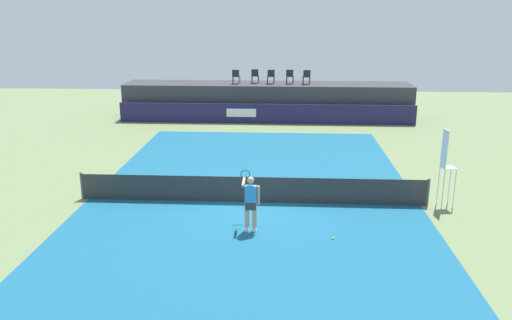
{
  "coord_description": "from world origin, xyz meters",
  "views": [
    {
      "loc": [
        1.14,
        -17.4,
        6.64
      ],
      "look_at": [
        0.04,
        2.0,
        1.0
      ],
      "focal_mm": 36.26,
      "sensor_mm": 36.0,
      "label": 1
    }
  ],
  "objects_px": {
    "spectator_chair_right": "(290,76)",
    "umpire_chair": "(446,163)",
    "net_post_far": "(428,192)",
    "tennis_ball": "(333,238)",
    "spectator_chair_far_left": "(236,76)",
    "net_post_near": "(82,186)",
    "spectator_chair_center": "(271,76)",
    "spectator_chair_left": "(255,75)",
    "spectator_chair_far_right": "(307,76)",
    "tennis_player": "(251,201)"
  },
  "relations": [
    {
      "from": "spectator_chair_right",
      "to": "umpire_chair",
      "type": "height_order",
      "value": "spectator_chair_right"
    },
    {
      "from": "net_post_far",
      "to": "tennis_ball",
      "type": "bearing_deg",
      "value": -139.85
    },
    {
      "from": "spectator_chair_far_left",
      "to": "spectator_chair_right",
      "type": "height_order",
      "value": "same"
    },
    {
      "from": "net_post_far",
      "to": "net_post_near",
      "type": "bearing_deg",
      "value": 180.0
    },
    {
      "from": "net_post_far",
      "to": "spectator_chair_center",
      "type": "bearing_deg",
      "value": 111.55
    },
    {
      "from": "spectator_chair_far_left",
      "to": "net_post_near",
      "type": "distance_m",
      "value": 15.73
    },
    {
      "from": "net_post_near",
      "to": "tennis_ball",
      "type": "bearing_deg",
      "value": -18.76
    },
    {
      "from": "tennis_ball",
      "to": "spectator_chair_center",
      "type": "bearing_deg",
      "value": 97.58
    },
    {
      "from": "umpire_chair",
      "to": "spectator_chair_left",
      "type": "bearing_deg",
      "value": 116.01
    },
    {
      "from": "spectator_chair_left",
      "to": "spectator_chair_far_right",
      "type": "bearing_deg",
      "value": -5.01
    },
    {
      "from": "spectator_chair_far_right",
      "to": "net_post_far",
      "type": "bearing_deg",
      "value": -76.03
    },
    {
      "from": "spectator_chair_far_left",
      "to": "umpire_chair",
      "type": "bearing_deg",
      "value": -59.99
    },
    {
      "from": "spectator_chair_center",
      "to": "tennis_ball",
      "type": "xyz_separation_m",
      "value": [
        2.41,
        -18.12,
        -2.66
      ]
    },
    {
      "from": "spectator_chair_far_right",
      "to": "tennis_ball",
      "type": "relative_size",
      "value": 13.06
    },
    {
      "from": "spectator_chair_far_right",
      "to": "spectator_chair_left",
      "type": "bearing_deg",
      "value": 174.99
    },
    {
      "from": "spectator_chair_far_right",
      "to": "umpire_chair",
      "type": "distance_m",
      "value": 15.68
    },
    {
      "from": "umpire_chair",
      "to": "tennis_ball",
      "type": "distance_m",
      "value": 5.28
    },
    {
      "from": "spectator_chair_far_right",
      "to": "net_post_near",
      "type": "height_order",
      "value": "spectator_chair_far_right"
    },
    {
      "from": "spectator_chair_right",
      "to": "tennis_ball",
      "type": "height_order",
      "value": "spectator_chair_right"
    },
    {
      "from": "spectator_chair_center",
      "to": "net_post_far",
      "type": "distance_m",
      "value": 16.41
    },
    {
      "from": "spectator_chair_right",
      "to": "net_post_near",
      "type": "height_order",
      "value": "spectator_chair_right"
    },
    {
      "from": "spectator_chair_left",
      "to": "spectator_chair_center",
      "type": "xyz_separation_m",
      "value": [
        1.0,
        -0.2,
        0.0
      ]
    },
    {
      "from": "net_post_near",
      "to": "tennis_ball",
      "type": "relative_size",
      "value": 14.71
    },
    {
      "from": "spectator_chair_center",
      "to": "spectator_chair_far_right",
      "type": "height_order",
      "value": "same"
    },
    {
      "from": "net_post_far",
      "to": "tennis_player",
      "type": "relative_size",
      "value": 0.56
    },
    {
      "from": "spectator_chair_left",
      "to": "tennis_player",
      "type": "height_order",
      "value": "spectator_chair_left"
    },
    {
      "from": "spectator_chair_center",
      "to": "spectator_chair_left",
      "type": "bearing_deg",
      "value": 168.54
    },
    {
      "from": "net_post_near",
      "to": "tennis_player",
      "type": "height_order",
      "value": "tennis_player"
    },
    {
      "from": "spectator_chair_right",
      "to": "tennis_ball",
      "type": "bearing_deg",
      "value": -86.15
    },
    {
      "from": "spectator_chair_center",
      "to": "net_post_near",
      "type": "height_order",
      "value": "spectator_chair_center"
    },
    {
      "from": "spectator_chair_left",
      "to": "net_post_near",
      "type": "bearing_deg",
      "value": -109.49
    },
    {
      "from": "tennis_player",
      "to": "spectator_chair_left",
      "type": "bearing_deg",
      "value": 92.9
    },
    {
      "from": "tennis_player",
      "to": "spectator_chair_far_left",
      "type": "bearing_deg",
      "value": 96.79
    },
    {
      "from": "spectator_chair_far_left",
      "to": "tennis_ball",
      "type": "xyz_separation_m",
      "value": [
        4.59,
        -17.99,
        -2.66
      ]
    },
    {
      "from": "umpire_chair",
      "to": "net_post_near",
      "type": "bearing_deg",
      "value": 179.93
    },
    {
      "from": "net_post_near",
      "to": "spectator_chair_far_left",
      "type": "bearing_deg",
      "value": 74.17
    },
    {
      "from": "spectator_chair_center",
      "to": "spectator_chair_right",
      "type": "height_order",
      "value": "same"
    },
    {
      "from": "spectator_chair_left",
      "to": "net_post_near",
      "type": "distance_m",
      "value": 16.4
    },
    {
      "from": "spectator_chair_left",
      "to": "net_post_near",
      "type": "height_order",
      "value": "spectator_chair_left"
    },
    {
      "from": "spectator_chair_center",
      "to": "umpire_chair",
      "type": "xyz_separation_m",
      "value": [
        6.48,
        -15.14,
        -1.11
      ]
    },
    {
      "from": "net_post_near",
      "to": "tennis_ball",
      "type": "distance_m",
      "value": 9.35
    },
    {
      "from": "spectator_chair_far_left",
      "to": "spectator_chair_right",
      "type": "distance_m",
      "value": 3.38
    },
    {
      "from": "spectator_chair_center",
      "to": "net_post_near",
      "type": "relative_size",
      "value": 0.89
    },
    {
      "from": "spectator_chair_right",
      "to": "tennis_ball",
      "type": "relative_size",
      "value": 13.06
    },
    {
      "from": "spectator_chair_right",
      "to": "umpire_chair",
      "type": "xyz_separation_m",
      "value": [
        5.29,
        -15.22,
        -1.11
      ]
    },
    {
      "from": "net_post_near",
      "to": "tennis_ball",
      "type": "height_order",
      "value": "net_post_near"
    },
    {
      "from": "spectator_chair_far_right",
      "to": "net_post_far",
      "type": "xyz_separation_m",
      "value": [
        3.74,
        -15.04,
        -2.19
      ]
    },
    {
      "from": "umpire_chair",
      "to": "tennis_player",
      "type": "distance_m",
      "value": 7.05
    },
    {
      "from": "net_post_far",
      "to": "spectator_chair_far_right",
      "type": "bearing_deg",
      "value": 103.97
    },
    {
      "from": "spectator_chair_center",
      "to": "tennis_player",
      "type": "height_order",
      "value": "spectator_chair_center"
    }
  ]
}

